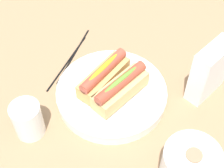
{
  "coord_description": "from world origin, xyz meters",
  "views": [
    {
      "loc": [
        0.35,
        0.41,
        0.68
      ],
      "look_at": [
        0.03,
        0.0,
        0.06
      ],
      "focal_mm": 54.67,
      "sensor_mm": 36.0,
      "label": 1
    }
  ],
  "objects_px": {
    "serving_bowl": "(112,94)",
    "napkin_box": "(209,71)",
    "water_glass": "(28,120)",
    "hotdog_front": "(104,76)",
    "chopstick_near": "(67,62)",
    "hotdog_back": "(121,88)",
    "chopstick_far": "(74,55)"
  },
  "relations": [
    {
      "from": "water_glass",
      "to": "chopstick_far",
      "type": "bearing_deg",
      "value": -147.06
    },
    {
      "from": "hotdog_front",
      "to": "chopstick_far",
      "type": "height_order",
      "value": "hotdog_front"
    },
    {
      "from": "serving_bowl",
      "to": "water_glass",
      "type": "bearing_deg",
      "value": -12.16
    },
    {
      "from": "water_glass",
      "to": "napkin_box",
      "type": "relative_size",
      "value": 0.6
    },
    {
      "from": "serving_bowl",
      "to": "hotdog_front",
      "type": "xyz_separation_m",
      "value": [
        0.0,
        -0.03,
        0.04
      ]
    },
    {
      "from": "hotdog_front",
      "to": "chopstick_far",
      "type": "relative_size",
      "value": 0.72
    },
    {
      "from": "chopstick_near",
      "to": "hotdog_front",
      "type": "bearing_deg",
      "value": 68.36
    },
    {
      "from": "napkin_box",
      "to": "serving_bowl",
      "type": "bearing_deg",
      "value": -38.72
    },
    {
      "from": "hotdog_back",
      "to": "serving_bowl",
      "type": "bearing_deg",
      "value": -81.99
    },
    {
      "from": "serving_bowl",
      "to": "chopstick_near",
      "type": "bearing_deg",
      "value": -83.39
    },
    {
      "from": "napkin_box",
      "to": "chopstick_near",
      "type": "relative_size",
      "value": 0.68
    },
    {
      "from": "serving_bowl",
      "to": "water_glass",
      "type": "distance_m",
      "value": 0.21
    },
    {
      "from": "hotdog_front",
      "to": "napkin_box",
      "type": "bearing_deg",
      "value": 143.0
    },
    {
      "from": "serving_bowl",
      "to": "napkin_box",
      "type": "xyz_separation_m",
      "value": [
        -0.2,
        0.13,
        0.06
      ]
    },
    {
      "from": "serving_bowl",
      "to": "chopstick_near",
      "type": "xyz_separation_m",
      "value": [
        0.02,
        -0.17,
        -0.02
      ]
    },
    {
      "from": "water_glass",
      "to": "chopstick_near",
      "type": "bearing_deg",
      "value": -145.48
    },
    {
      "from": "serving_bowl",
      "to": "hotdog_back",
      "type": "xyz_separation_m",
      "value": [
        -0.0,
        0.03,
        0.04
      ]
    },
    {
      "from": "chopstick_near",
      "to": "napkin_box",
      "type": "bearing_deg",
      "value": 98.3
    },
    {
      "from": "hotdog_back",
      "to": "chopstick_far",
      "type": "height_order",
      "value": "hotdog_back"
    },
    {
      "from": "water_glass",
      "to": "chopstick_far",
      "type": "xyz_separation_m",
      "value": [
        -0.22,
        -0.14,
        -0.04
      ]
    },
    {
      "from": "hotdog_front",
      "to": "chopstick_near",
      "type": "distance_m",
      "value": 0.16
    },
    {
      "from": "hotdog_front",
      "to": "chopstick_near",
      "type": "relative_size",
      "value": 0.72
    },
    {
      "from": "serving_bowl",
      "to": "hotdog_front",
      "type": "relative_size",
      "value": 1.74
    },
    {
      "from": "serving_bowl",
      "to": "chopstick_near",
      "type": "relative_size",
      "value": 1.25
    },
    {
      "from": "hotdog_back",
      "to": "chopstick_far",
      "type": "xyz_separation_m",
      "value": [
        -0.01,
        -0.21,
        -0.06
      ]
    },
    {
      "from": "napkin_box",
      "to": "chopstick_far",
      "type": "height_order",
      "value": "napkin_box"
    },
    {
      "from": "serving_bowl",
      "to": "chopstick_near",
      "type": "height_order",
      "value": "serving_bowl"
    },
    {
      "from": "serving_bowl",
      "to": "napkin_box",
      "type": "bearing_deg",
      "value": 147.74
    },
    {
      "from": "serving_bowl",
      "to": "napkin_box",
      "type": "distance_m",
      "value": 0.24
    },
    {
      "from": "chopstick_near",
      "to": "chopstick_far",
      "type": "xyz_separation_m",
      "value": [
        -0.03,
        -0.01,
        0.0
      ]
    },
    {
      "from": "serving_bowl",
      "to": "water_glass",
      "type": "height_order",
      "value": "water_glass"
    },
    {
      "from": "napkin_box",
      "to": "chopstick_far",
      "type": "relative_size",
      "value": 0.68
    }
  ]
}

